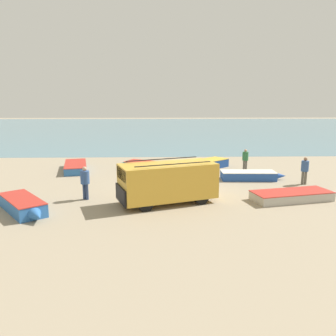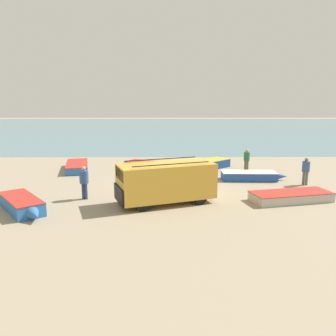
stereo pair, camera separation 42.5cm
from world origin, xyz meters
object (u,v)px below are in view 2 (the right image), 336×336
parked_van (166,181)px  fishing_rowboat_5 (212,164)px  fisherman_1 (306,169)px  fishing_rowboat_0 (293,196)px  fisherman_2 (84,180)px  fisherman_0 (247,158)px  fishing_rowboat_2 (22,205)px  fishing_rowboat_1 (251,176)px  fishing_rowboat_3 (151,166)px  fishing_rowboat_4 (77,166)px

parked_van → fishing_rowboat_5: bearing=-131.6°
parked_van → fishing_rowboat_5: parked_van is taller
fisherman_1 → fishing_rowboat_0: bearing=-11.1°
fisherman_1 → fisherman_2: (-13.42, -3.02, 0.03)m
fisherman_0 → fishing_rowboat_2: bearing=-28.8°
fishing_rowboat_1 → fishing_rowboat_0: bearing=-76.0°
fishing_rowboat_2 → fishing_rowboat_0: bearing=57.9°
fishing_rowboat_1 → fisherman_1: 3.51m
fishing_rowboat_0 → fishing_rowboat_3: size_ratio=1.04×
fishing_rowboat_5 → fisherman_2: fisherman_2 is taller
fishing_rowboat_2 → fishing_rowboat_3: (5.86, 9.87, -0.01)m
fisherman_1 → fishing_rowboat_5: bearing=-118.1°
fishing_rowboat_4 → parked_van: bearing=-155.0°
fishing_rowboat_2 → fisherman_0: 16.28m
fishing_rowboat_4 → fishing_rowboat_5: size_ratio=1.49×
fishing_rowboat_4 → fisherman_0: size_ratio=3.13×
fishing_rowboat_0 → fishing_rowboat_5: fishing_rowboat_5 is taller
fishing_rowboat_0 → fisherman_0: (-0.60, 7.84, 0.78)m
fishing_rowboat_0 → parked_van: bearing=170.0°
fishing_rowboat_2 → fisherman_0: (13.25, 9.42, 0.69)m
fisherman_0 → fisherman_2: bearing=-29.7°
fishing_rowboat_2 → fishing_rowboat_3: 11.48m
parked_van → fisherman_2: parked_van is taller
fishing_rowboat_1 → fisherman_2: 11.25m
fisherman_1 → fishing_rowboat_4: bearing=-87.7°
fishing_rowboat_0 → fisherman_2: bearing=165.3°
fishing_rowboat_4 → fisherman_2: size_ratio=2.94×
fishing_rowboat_0 → fishing_rowboat_4: 16.30m
fishing_rowboat_0 → fishing_rowboat_1: 5.00m
parked_van → fishing_rowboat_1: (5.86, 5.17, -0.88)m
fishing_rowboat_5 → fisherman_2: (-8.26, -8.78, 0.75)m
fishing_rowboat_4 → fisherman_1: size_ratio=3.03×
fishing_rowboat_2 → fishing_rowboat_4: (0.00, 10.18, -0.05)m
fishing_rowboat_4 → fisherman_0: bearing=-106.5°
fishing_rowboat_5 → fisherman_0: fisherman_0 is taller
parked_van → fishing_rowboat_2: (-6.99, -1.31, -0.83)m
fishing_rowboat_5 → fisherman_2: size_ratio=1.97×
fishing_rowboat_5 → fisherman_1: bearing=-88.9°
fishing_rowboat_5 → fisherman_2: bearing=-174.0°
parked_van → fisherman_0: parked_van is taller
fishing_rowboat_3 → fisherman_1: bearing=-177.4°
fisherman_2 → fishing_rowboat_0: bearing=-65.1°
fishing_rowboat_0 → fisherman_0: size_ratio=3.10×
fishing_rowboat_0 → fisherman_0: 7.90m
fishing_rowboat_1 → fishing_rowboat_5: (-2.04, 4.35, 0.05)m
parked_van → fishing_rowboat_2: bearing=-9.1°
fishing_rowboat_3 → fisherman_0: fisherman_0 is taller
fishing_rowboat_3 → fishing_rowboat_5: (4.94, 0.97, 0.02)m
fishing_rowboat_0 → fishing_rowboat_1: fishing_rowboat_1 is taller
fishing_rowboat_1 → fishing_rowboat_2: (-12.85, -6.48, 0.04)m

